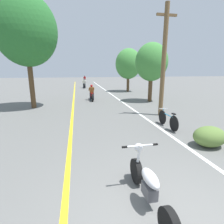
# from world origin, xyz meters

# --- Properties ---
(lane_stripe_center) EXTENTS (0.14, 48.00, 0.01)m
(lane_stripe_center) POSITION_xyz_m (-1.70, 12.52, 0.00)
(lane_stripe_center) COLOR yellow
(lane_stripe_center) RESTS_ON ground
(lane_stripe_edge) EXTENTS (0.14, 48.00, 0.01)m
(lane_stripe_edge) POSITION_xyz_m (2.19, 12.52, 0.00)
(lane_stripe_edge) COLOR white
(lane_stripe_edge) RESTS_ON ground
(utility_pole) EXTENTS (1.10, 0.24, 5.85)m
(utility_pole) POSITION_xyz_m (3.27, 6.89, 3.01)
(utility_pole) COLOR brown
(utility_pole) RESTS_ON ground
(roadside_tree_right_near) EXTENTS (2.58, 2.33, 4.62)m
(roadside_tree_right_near) POSITION_xyz_m (4.49, 11.26, 3.11)
(roadside_tree_right_near) COLOR #513A23
(roadside_tree_right_near) RESTS_ON ground
(roadside_tree_right_far) EXTENTS (3.01, 2.71, 4.94)m
(roadside_tree_right_far) POSITION_xyz_m (4.62, 18.09, 3.19)
(roadside_tree_right_far) COLOR #513A23
(roadside_tree_right_far) RESTS_ON ground
(roadside_tree_left) EXTENTS (3.83, 3.45, 7.13)m
(roadside_tree_left) POSITION_xyz_m (-4.33, 10.46, 4.91)
(roadside_tree_left) COLOR #513A23
(roadside_tree_left) RESTS_ON ground
(roadside_bush) EXTENTS (1.10, 0.88, 0.70)m
(roadside_bush) POSITION_xyz_m (2.95, 2.65, 0.35)
(roadside_bush) COLOR #5B7A38
(roadside_bush) RESTS_ON ground
(motorcycle_foreground) EXTENTS (0.79, 2.07, 1.01)m
(motorcycle_foreground) POSITION_xyz_m (-0.12, 0.57, 0.41)
(motorcycle_foreground) COLOR black
(motorcycle_foreground) RESTS_ON ground
(motorcycle_rider_lead) EXTENTS (0.50, 1.99, 1.33)m
(motorcycle_rider_lead) POSITION_xyz_m (-0.15, 12.77, 0.51)
(motorcycle_rider_lead) COLOR black
(motorcycle_rider_lead) RESTS_ON ground
(motorcycle_rider_mid) EXTENTS (0.50, 1.96, 1.35)m
(motorcycle_rider_mid) POSITION_xyz_m (-0.31, 23.46, 0.51)
(motorcycle_rider_mid) COLOR black
(motorcycle_rider_mid) RESTS_ON ground
(motorcycle_rider_far) EXTENTS (0.50, 1.96, 1.40)m
(motorcycle_rider_far) POSITION_xyz_m (0.27, 34.51, 0.53)
(motorcycle_rider_far) COLOR black
(motorcycle_rider_far) RESTS_ON ground
(bicycle_parked) EXTENTS (0.44, 1.71, 0.79)m
(bicycle_parked) POSITION_xyz_m (2.57, 4.76, 0.36)
(bicycle_parked) COLOR black
(bicycle_parked) RESTS_ON ground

